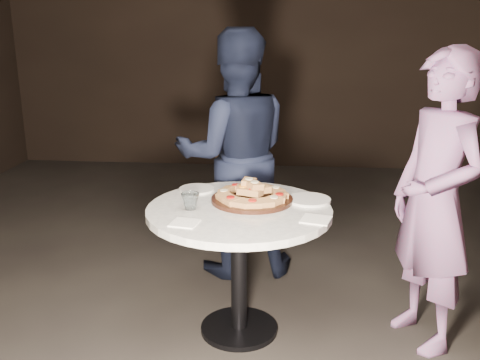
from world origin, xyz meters
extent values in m
plane|color=black|center=(0.00, 0.00, 0.00)|extent=(7.00, 7.00, 0.00)
cylinder|color=black|center=(-0.05, -0.07, 0.01)|extent=(0.48, 0.48, 0.03)
cylinder|color=black|center=(-0.05, -0.07, 0.35)|extent=(0.10, 0.10, 0.65)
cylinder|color=silver|center=(-0.05, -0.07, 0.69)|extent=(1.09, 1.09, 0.04)
cylinder|color=black|center=(0.01, 0.04, 0.71)|extent=(0.51, 0.51, 0.02)
cube|color=#AC7642|center=(0.15, 0.00, 0.74)|extent=(0.08, 0.10, 0.04)
cylinder|color=#B2130E|center=(0.15, 0.00, 0.76)|extent=(0.05, 0.05, 0.01)
cube|color=#AC7642|center=(0.15, 0.07, 0.74)|extent=(0.10, 0.11, 0.04)
cube|color=#AC7642|center=(0.13, 0.12, 0.74)|extent=(0.11, 0.11, 0.04)
cylinder|color=beige|center=(0.13, 0.12, 0.76)|extent=(0.06, 0.06, 0.01)
cube|color=#AC7642|center=(0.09, 0.16, 0.74)|extent=(0.11, 0.11, 0.04)
cube|color=#AC7642|center=(0.03, 0.18, 0.74)|extent=(0.10, 0.09, 0.04)
cylinder|color=#B2130E|center=(0.03, 0.18, 0.76)|extent=(0.05, 0.05, 0.01)
cube|color=#AC7642|center=(-0.03, 0.18, 0.74)|extent=(0.11, 0.10, 0.04)
cube|color=#AC7642|center=(-0.09, 0.15, 0.74)|extent=(0.11, 0.11, 0.04)
cylinder|color=#B2130E|center=(-0.09, 0.15, 0.76)|extent=(0.06, 0.06, 0.01)
cube|color=#AC7642|center=(-0.12, 0.10, 0.74)|extent=(0.10, 0.11, 0.04)
cube|color=#AC7642|center=(-0.14, 0.04, 0.74)|extent=(0.07, 0.09, 0.04)
cylinder|color=beige|center=(-0.14, 0.04, 0.76)|extent=(0.04, 0.04, 0.01)
cube|color=#AC7642|center=(-0.13, -0.02, 0.74)|extent=(0.11, 0.11, 0.04)
cube|color=#AC7642|center=(-0.09, -0.07, 0.74)|extent=(0.11, 0.11, 0.04)
cylinder|color=#B2130E|center=(-0.09, -0.07, 0.76)|extent=(0.06, 0.06, 0.01)
cube|color=#AC7642|center=(-0.04, -0.10, 0.74)|extent=(0.11, 0.10, 0.04)
cube|color=#AC7642|center=(0.02, -0.11, 0.74)|extent=(0.10, 0.08, 0.04)
cylinder|color=#B2130E|center=(0.02, -0.11, 0.76)|extent=(0.05, 0.05, 0.01)
cube|color=#AC7642|center=(0.08, -0.09, 0.74)|extent=(0.11, 0.10, 0.04)
cube|color=#AC7642|center=(0.13, -0.05, 0.74)|extent=(0.11, 0.11, 0.04)
cylinder|color=beige|center=(0.13, -0.05, 0.76)|extent=(0.06, 0.06, 0.01)
cube|color=#AC7642|center=(0.06, 0.05, 0.77)|extent=(0.11, 0.10, 0.03)
cylinder|color=#2D6B1E|center=(0.06, 0.05, 0.79)|extent=(0.06, 0.06, 0.01)
cube|color=#AC7642|center=(0.00, 0.08, 0.77)|extent=(0.10, 0.09, 0.04)
cylinder|color=beige|center=(0.00, 0.08, 0.79)|extent=(0.05, 0.05, 0.01)
cube|color=#AC7642|center=(-0.04, 0.03, 0.77)|extent=(0.08, 0.10, 0.04)
cylinder|color=orange|center=(-0.04, 0.03, 0.79)|extent=(0.05, 0.05, 0.01)
cube|color=#AC7642|center=(0.02, -0.01, 0.77)|extent=(0.11, 0.10, 0.04)
cylinder|color=#B2130E|center=(0.02, -0.01, 0.79)|extent=(0.05, 0.05, 0.01)
cube|color=#AC7642|center=(-0.01, 0.07, 0.80)|extent=(0.08, 0.10, 0.04)
cylinder|color=beige|center=(-0.01, 0.07, 0.82)|extent=(0.05, 0.05, 0.01)
cube|color=#AC7642|center=(0.03, 0.01, 0.80)|extent=(0.10, 0.11, 0.04)
cylinder|color=beige|center=(0.03, 0.01, 0.82)|extent=(0.06, 0.06, 0.01)
cylinder|color=white|center=(-0.31, 0.21, 0.71)|extent=(0.21, 0.21, 0.01)
cylinder|color=white|center=(0.31, 0.07, 0.71)|extent=(0.29, 0.29, 0.01)
imported|color=silver|center=(-0.29, -0.12, 0.75)|extent=(0.11, 0.11, 0.08)
cube|color=white|center=(-0.28, -0.32, 0.71)|extent=(0.14, 0.14, 0.01)
cube|color=white|center=(0.33, -0.22, 0.71)|extent=(0.16, 0.16, 0.01)
cube|color=black|center=(-0.15, 1.22, 0.39)|extent=(0.39, 0.39, 0.04)
cube|color=black|center=(-0.13, 1.04, 0.59)|extent=(0.37, 0.06, 0.39)
cylinder|color=black|center=(0.00, 1.39, 0.20)|extent=(0.03, 0.03, 0.39)
cylinder|color=black|center=(-0.32, 1.37, 0.20)|extent=(0.03, 0.03, 0.39)
cylinder|color=black|center=(0.02, 1.08, 0.20)|extent=(0.03, 0.03, 0.39)
cylinder|color=black|center=(-0.29, 1.06, 0.20)|extent=(0.03, 0.03, 0.39)
imported|color=black|center=(-0.15, 0.70, 0.79)|extent=(0.87, 0.74, 1.58)
imported|color=slate|center=(0.92, -0.05, 0.75)|extent=(0.55, 0.65, 1.51)
camera|label=1|loc=(0.19, -2.61, 1.59)|focal=40.00mm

